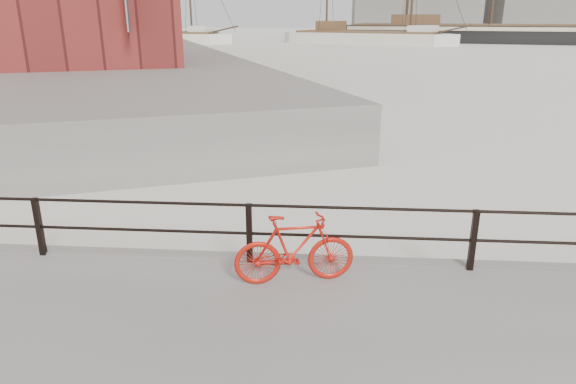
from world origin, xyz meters
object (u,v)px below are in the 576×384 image
(workboat_far, at_px, (102,58))
(workboat_near, at_px, (23,79))
(barque_black, at_px, (488,43))
(schooner_left, at_px, (158,43))
(schooner_mid, at_px, (366,44))
(bicycle, at_px, (295,249))

(workboat_far, bearing_deg, workboat_near, -104.44)
(barque_black, bearing_deg, workboat_far, -127.00)
(barque_black, bearing_deg, schooner_left, -158.74)
(schooner_mid, bearing_deg, workboat_far, -106.59)
(barque_black, xyz_separation_m, schooner_mid, (-20.49, -4.51, 0.00))
(barque_black, height_order, workboat_near, barque_black)
(bicycle, distance_m, workboat_far, 52.44)
(barque_black, xyz_separation_m, schooner_left, (-54.83, -4.92, 0.00))
(schooner_mid, bearing_deg, barque_black, 37.71)
(workboat_near, bearing_deg, workboat_far, 82.98)
(schooner_left, bearing_deg, workboat_near, -75.51)
(bicycle, relative_size, barque_black, 0.03)
(barque_black, height_order, schooner_left, barque_black)
(barque_black, xyz_separation_m, workboat_far, (-50.17, -37.61, 0.00))
(schooner_mid, xyz_separation_m, workboat_far, (-29.68, -33.10, 0.00))
(bicycle, bearing_deg, barque_black, 59.48)
(barque_black, distance_m, workboat_far, 62.70)
(schooner_mid, height_order, workboat_near, schooner_mid)
(schooner_mid, bearing_deg, workboat_near, -92.45)
(schooner_left, distance_m, workboat_far, 33.03)
(schooner_left, bearing_deg, bicycle, -63.93)
(bicycle, bearing_deg, workboat_far, 103.49)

